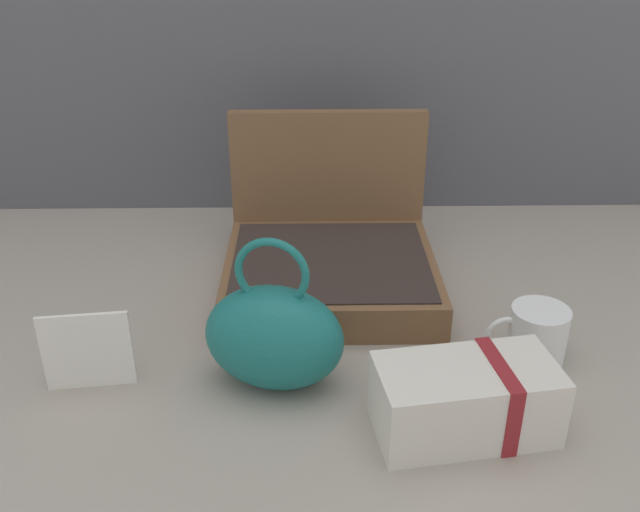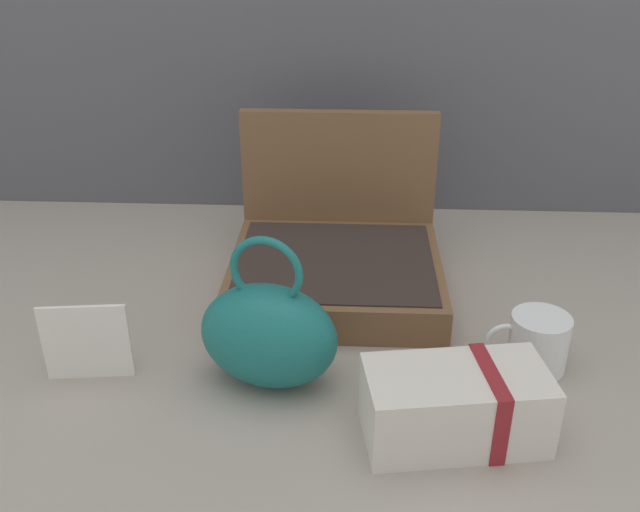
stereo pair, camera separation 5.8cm
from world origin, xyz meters
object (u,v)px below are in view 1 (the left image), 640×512
at_px(cream_toiletry_bag, 465,399).
at_px(info_card_left, 85,351).
at_px(coffee_mug, 534,334).
at_px(teal_pouch_handbag, 272,336).
at_px(open_suitcase, 328,253).

distance_m(cream_toiletry_bag, info_card_left, 0.53).
relative_size(coffee_mug, info_card_left, 0.98).
xyz_separation_m(teal_pouch_handbag, info_card_left, (-0.26, -0.00, -0.02)).
bearing_deg(coffee_mug, teal_pouch_handbag, -172.21).
xyz_separation_m(teal_pouch_handbag, coffee_mug, (0.39, 0.05, -0.04)).
relative_size(open_suitcase, coffee_mug, 3.01).
relative_size(open_suitcase, cream_toiletry_bag, 1.50).
bearing_deg(open_suitcase, info_card_left, -139.04).
xyz_separation_m(open_suitcase, coffee_mug, (0.30, -0.25, -0.01)).
bearing_deg(open_suitcase, cream_toiletry_bag, -67.53).
height_order(open_suitcase, teal_pouch_handbag, open_suitcase).
bearing_deg(info_card_left, teal_pouch_handbag, -5.93).
distance_m(teal_pouch_handbag, coffee_mug, 0.40).
bearing_deg(cream_toiletry_bag, teal_pouch_handbag, 157.72).
height_order(cream_toiletry_bag, info_card_left, info_card_left).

